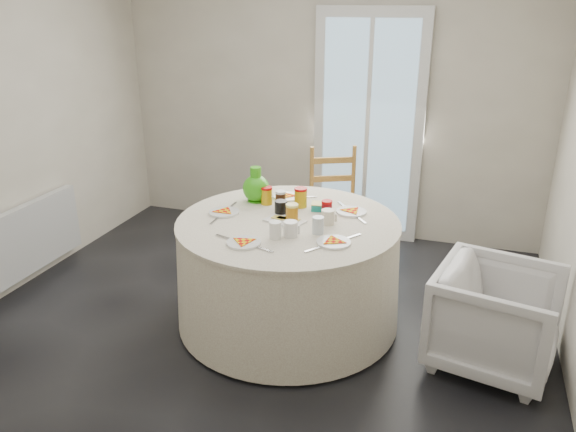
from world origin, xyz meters
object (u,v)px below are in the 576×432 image
(table, at_px, (288,273))
(radiator, at_px, (33,236))
(armchair, at_px, (497,309))
(green_pitcher, at_px, (256,188))
(wooden_chair, at_px, (336,207))

(table, bearing_deg, radiator, -178.98)
(radiator, distance_m, armchair, 3.51)
(table, xyz_separation_m, green_pitcher, (-0.34, 0.30, 0.49))
(radiator, height_order, table, table)
(radiator, xyz_separation_m, table, (2.14, 0.04, -0.01))
(armchair, height_order, green_pitcher, green_pitcher)
(radiator, height_order, wooden_chair, wooden_chair)
(wooden_chair, distance_m, armchair, 1.79)
(wooden_chair, relative_size, green_pitcher, 3.86)
(armchair, bearing_deg, wooden_chair, 58.98)
(radiator, height_order, green_pitcher, green_pitcher)
(radiator, distance_m, table, 2.14)
(radiator, height_order, armchair, armchair)
(radiator, distance_m, green_pitcher, 1.89)
(table, relative_size, armchair, 2.15)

